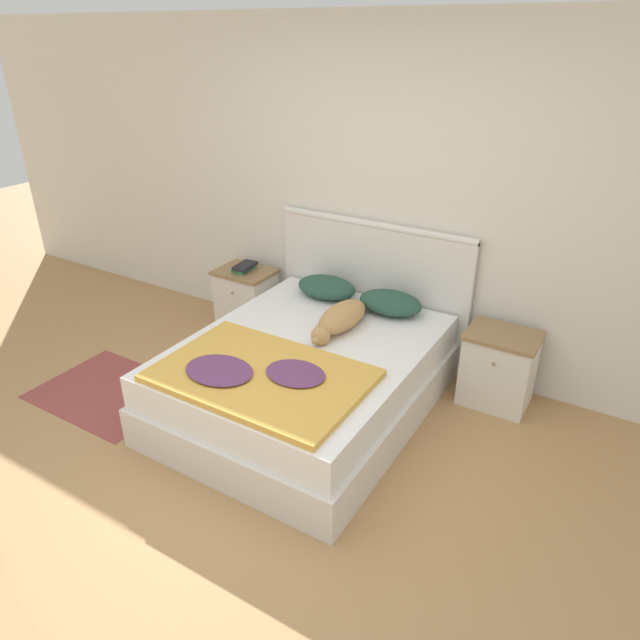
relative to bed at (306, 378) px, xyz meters
name	(u,v)px	position (x,y,z in m)	size (l,w,h in m)	color
ground_plane	(220,510)	(0.11, -1.07, -0.26)	(16.00, 16.00, 0.00)	tan
wall_back	(392,200)	(0.11, 1.06, 1.02)	(9.00, 0.06, 2.55)	silver
bed	(306,378)	(0.00, 0.00, 0.00)	(1.55, 1.93, 0.52)	silver
headboard	(371,286)	(0.00, 0.99, 0.32)	(1.63, 0.06, 1.12)	silver
nightstand_left	(247,299)	(-1.12, 0.78, 0.02)	(0.49, 0.39, 0.55)	silver
nightstand_right	(498,368)	(1.12, 0.78, 0.02)	(0.49, 0.39, 0.55)	silver
pillow_left	(327,287)	(-0.28, 0.75, 0.34)	(0.49, 0.33, 0.15)	#284C3D
pillow_right	(390,303)	(0.28, 0.75, 0.34)	(0.49, 0.33, 0.15)	#284C3D
quilt	(260,375)	(-0.01, -0.50, 0.29)	(1.27, 0.85, 0.07)	gold
dog	(340,318)	(0.09, 0.33, 0.34)	(0.24, 0.73, 0.17)	tan
book_stack	(244,267)	(-1.12, 0.78, 0.33)	(0.15, 0.24, 0.06)	#337547
rug	(110,391)	(-1.37, -0.59, -0.25)	(1.04, 0.81, 0.00)	#93423D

